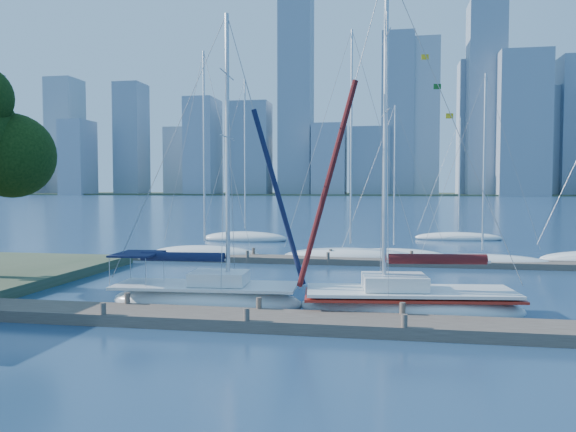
# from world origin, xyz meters

# --- Properties ---
(ground) EXTENTS (700.00, 700.00, 0.00)m
(ground) POSITION_xyz_m (0.00, 0.00, 0.00)
(ground) COLOR navy
(ground) RESTS_ON ground
(near_dock) EXTENTS (26.00, 2.00, 0.40)m
(near_dock) POSITION_xyz_m (0.00, 0.00, 0.20)
(near_dock) COLOR #443A32
(near_dock) RESTS_ON ground
(far_dock) EXTENTS (30.00, 1.80, 0.36)m
(far_dock) POSITION_xyz_m (2.00, 16.00, 0.18)
(far_dock) COLOR #443A32
(far_dock) RESTS_ON ground
(far_shore) EXTENTS (800.00, 100.00, 1.50)m
(far_shore) POSITION_xyz_m (0.00, 320.00, 0.00)
(far_shore) COLOR #38472D
(far_shore) RESTS_ON ground
(sailboat_navy) EXTENTS (7.82, 2.93, 11.85)m
(sailboat_navy) POSITION_xyz_m (-2.51, 2.57, 0.96)
(sailboat_navy) COLOR silver
(sailboat_navy) RESTS_ON ground
(sailboat_maroon) EXTENTS (8.39, 3.64, 13.24)m
(sailboat_maroon) POSITION_xyz_m (5.29, 2.51, 1.05)
(sailboat_maroon) COLOR silver
(sailboat_maroon) RESTS_ON ground
(bg_boat_0) EXTENTS (7.82, 5.18, 13.98)m
(bg_boat_0) POSITION_xyz_m (-7.42, 17.25, 0.29)
(bg_boat_0) COLOR silver
(bg_boat_0) RESTS_ON ground
(bg_boat_2) EXTENTS (8.92, 5.63, 14.94)m
(bg_boat_2) POSITION_xyz_m (2.22, 17.44, 0.29)
(bg_boat_2) COLOR silver
(bg_boat_2) RESTS_ON ground
(bg_boat_3) EXTENTS (7.19, 3.91, 10.33)m
(bg_boat_3) POSITION_xyz_m (4.95, 19.09, 0.22)
(bg_boat_3) COLOR silver
(bg_boat_3) RESTS_ON ground
(bg_boat_4) EXTENTS (8.19, 5.14, 11.72)m
(bg_boat_4) POSITION_xyz_m (10.12, 16.51, 0.24)
(bg_boat_4) COLOR silver
(bg_boat_4) RESTS_ON ground
(bg_boat_6) EXTENTS (7.67, 3.36, 14.35)m
(bg_boat_6) POSITION_xyz_m (-7.67, 29.09, 0.30)
(bg_boat_6) COLOR silver
(bg_boat_6) RESTS_ON ground
(bg_boat_7) EXTENTS (7.84, 3.92, 11.12)m
(bg_boat_7) POSITION_xyz_m (10.81, 33.25, 0.23)
(bg_boat_7) COLOR silver
(bg_boat_7) RESTS_ON ground
(skyline) EXTENTS (503.09, 51.31, 120.23)m
(skyline) POSITION_xyz_m (23.67, 290.49, 35.35)
(skyline) COLOR #8695AD
(skyline) RESTS_ON ground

